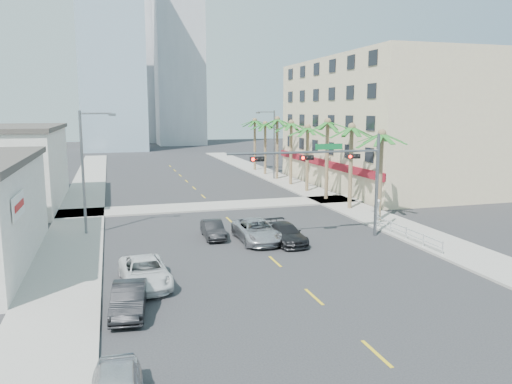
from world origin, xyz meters
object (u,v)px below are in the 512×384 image
Objects in this scene: pedestrian at (377,212)px; traffic_signal_mast at (337,168)px; car_parked_mid at (129,299)px; car_lane_right at (285,234)px; car_parked_far at (145,272)px; car_lane_center at (257,231)px; car_lane_left at (213,230)px.

traffic_signal_mast is at bearing -2.49° from pedestrian.
car_parked_mid is 0.88× the size of car_lane_right.
car_parked_far is at bearing -153.17° from car_lane_right.
car_lane_center is at bearing 171.11° from traffic_signal_mast.
pedestrian is (4.85, 2.70, -3.92)m from traffic_signal_mast.
traffic_signal_mast reaches higher than car_lane_center.
car_parked_far is at bearing -139.86° from car_lane_center.
car_lane_right is (-3.78, -0.15, -4.38)m from traffic_signal_mast.
car_parked_mid is 0.74× the size of car_lane_center.
car_parked_mid is 13.67m from car_lane_left.
car_parked_mid is 13.75m from car_lane_center.
car_lane_right is (9.80, 5.80, -0.03)m from car_parked_far.
pedestrian is (13.10, 0.07, 0.52)m from car_lane_left.
traffic_signal_mast is at bearing 20.02° from car_parked_far.
car_parked_far reaches higher than car_parked_mid.
car_lane_center is (8.06, 6.81, 0.06)m from car_parked_far.
traffic_signal_mast is at bearing -16.49° from car_lane_left.
traffic_signal_mast reaches higher than pedestrian.
car_parked_far is 10.55m from car_lane_center.
car_lane_center is (9.02, 10.38, 0.09)m from car_parked_mid.
car_lane_center is 10.54m from pedestrian.
car_lane_left is at bearing 68.76° from car_parked_mid.
car_parked_far is 20.37m from pedestrian.
car_parked_far is (0.96, 3.57, 0.03)m from car_parked_mid.
car_parked_mid reaches higher than car_lane_left.
car_parked_far is 1.09× the size of car_lane_right.
car_parked_mid is 0.81× the size of car_parked_far.
car_lane_left is (5.33, 8.57, -0.08)m from car_parked_far.
car_parked_mid is at bearing -116.24° from car_lane_left.
car_parked_far is at bearing -6.45° from pedestrian.
car_lane_right is (10.76, 9.36, 0.00)m from car_parked_mid.
car_lane_center is at bearing 55.16° from car_parked_mid.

